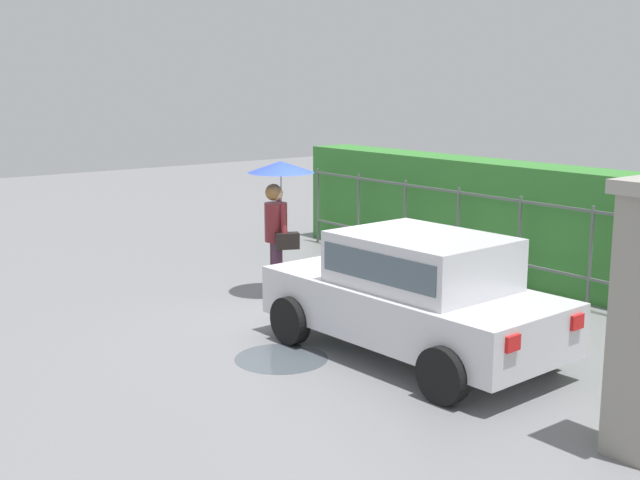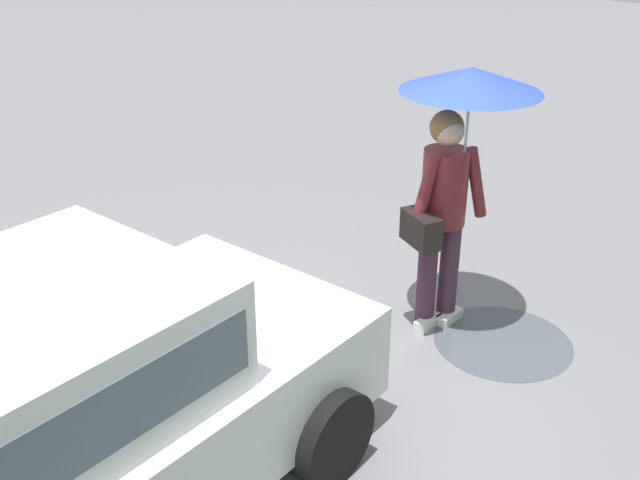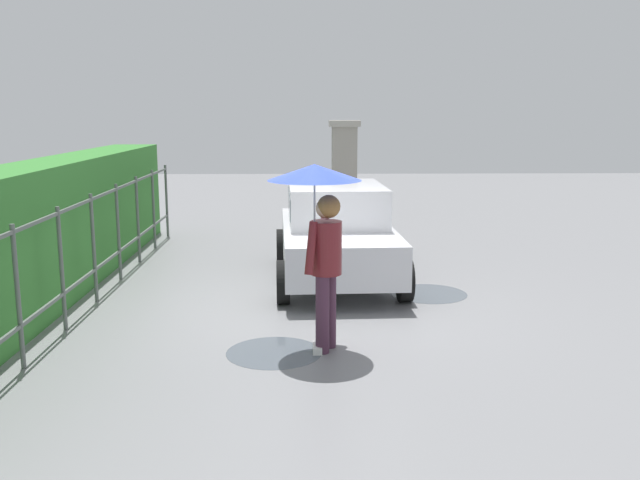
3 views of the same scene
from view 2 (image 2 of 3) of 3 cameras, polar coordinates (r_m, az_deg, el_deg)
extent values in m
plane|color=slate|center=(5.01, -1.55, -13.86)|extent=(40.00, 40.00, 0.00)
cube|color=silver|center=(4.17, -19.99, -14.93)|extent=(3.76, 1.79, 0.60)
cylinder|color=black|center=(5.44, -13.20, -7.12)|extent=(0.61, 0.20, 0.60)
cylinder|color=black|center=(4.44, 0.88, -14.83)|extent=(0.61, 0.20, 0.60)
cylinder|color=#47283D|center=(5.95, 9.81, -2.31)|extent=(0.15, 0.15, 0.86)
cylinder|color=#47283D|center=(5.85, 8.17, -2.70)|extent=(0.15, 0.15, 0.86)
cube|color=white|center=(6.10, 9.84, -5.79)|extent=(0.26, 0.10, 0.08)
cube|color=white|center=(6.00, 8.24, -6.22)|extent=(0.26, 0.10, 0.08)
cylinder|color=maroon|center=(5.60, 9.50, 4.00)|extent=(0.34, 0.34, 0.58)
sphere|color=#DBAD89|center=(5.45, 9.82, 8.20)|extent=(0.22, 0.22, 0.22)
sphere|color=olive|center=(5.47, 9.67, 8.49)|extent=(0.25, 0.25, 0.25)
cylinder|color=maroon|center=(5.65, 11.84, 4.31)|extent=(0.24, 0.17, 0.56)
cylinder|color=maroon|center=(5.41, 8.02, 3.67)|extent=(0.24, 0.17, 0.56)
cylinder|color=#B2B2B7|center=(5.45, 11.04, 7.13)|extent=(0.02, 0.02, 0.77)
cone|color=blue|center=(5.32, 11.47, 11.93)|extent=(1.00, 1.00, 0.17)
cube|color=black|center=(5.47, 7.71, 0.85)|extent=(0.29, 0.38, 0.24)
cylinder|color=#4C545B|center=(5.74, -18.46, -9.53)|extent=(1.10, 1.10, 0.00)
cylinder|color=#4C545B|center=(5.94, 13.77, -7.55)|extent=(1.05, 1.05, 0.00)
camera|label=1|loc=(10.96, -79.06, 5.36)|focal=45.73mm
camera|label=3|loc=(11.95, 31.53, 19.42)|focal=38.51mm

